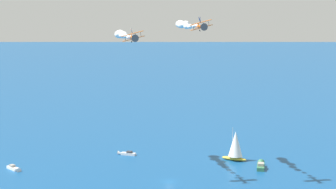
# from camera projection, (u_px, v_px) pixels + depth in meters

# --- Properties ---
(ground_plane) EXTENTS (2000.00, 2000.00, 0.00)m
(ground_plane) POSITION_uv_depth(u_px,v_px,m) (169.00, 182.00, 182.36)
(ground_plane) COLOR navy
(motorboat_near_centre) EXTENTS (7.23, 4.04, 2.04)m
(motorboat_near_centre) POSITION_uv_depth(u_px,v_px,m) (126.00, 153.00, 216.02)
(motorboat_near_centre) COLOR white
(motorboat_near_centre) RESTS_ON ground_plane
(motorboat_inshore) EXTENTS (7.26, 2.95, 2.05)m
(motorboat_inshore) POSITION_uv_depth(u_px,v_px,m) (14.00, 168.00, 195.41)
(motorboat_inshore) COLOR white
(motorboat_inshore) RESTS_ON ground_plane
(sailboat_offshore) EXTENTS (9.74, 5.97, 12.17)m
(sailboat_offshore) POSITION_uv_depth(u_px,v_px,m) (235.00, 146.00, 207.34)
(sailboat_offshore) COLOR gold
(sailboat_offshore) RESTS_ON ground_plane
(motorboat_ahead) EXTENTS (6.66, 9.88, 2.84)m
(motorboat_ahead) POSITION_uv_depth(u_px,v_px,m) (261.00, 165.00, 198.49)
(motorboat_ahead) COLOR #33704C
(motorboat_ahead) RESTS_ON ground_plane
(biplane_lead) EXTENTS (6.78, 6.61, 3.73)m
(biplane_lead) POSITION_uv_depth(u_px,v_px,m) (201.00, 26.00, 177.23)
(biplane_lead) COLOR orange
(wingwalker_lead) EXTENTS (0.67, 0.77, 1.78)m
(wingwalker_lead) POSITION_uv_depth(u_px,v_px,m) (200.00, 19.00, 176.79)
(wingwalker_lead) COLOR #1E4CB2
(smoke_trail_lead) EXTENTS (21.26, 18.34, 3.37)m
(smoke_trail_lead) POSITION_uv_depth(u_px,v_px,m) (183.00, 25.00, 198.36)
(smoke_trail_lead) COLOR white
(biplane_wingman) EXTENTS (6.78, 6.61, 3.73)m
(biplane_wingman) POSITION_uv_depth(u_px,v_px,m) (133.00, 37.00, 177.63)
(biplane_wingman) COLOR orange
(wingwalker_wingman) EXTENTS (0.67, 0.77, 1.78)m
(wingwalker_wingman) POSITION_uv_depth(u_px,v_px,m) (132.00, 31.00, 177.18)
(wingwalker_wingman) COLOR white
(smoke_trail_wingman) EXTENTS (23.68, 20.56, 3.79)m
(smoke_trail_wingman) POSITION_uv_depth(u_px,v_px,m) (122.00, 35.00, 201.18)
(smoke_trail_wingman) COLOR white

